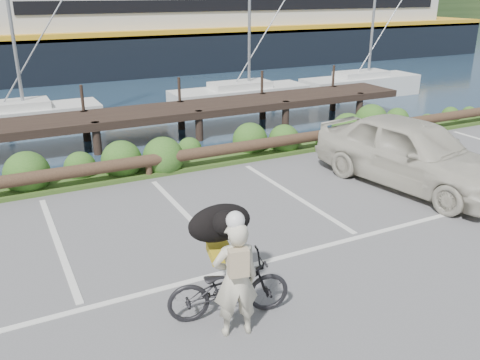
# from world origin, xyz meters

# --- Properties ---
(ground) EXTENTS (72.00, 72.00, 0.00)m
(ground) POSITION_xyz_m (0.00, 0.00, 0.00)
(ground) COLOR #59595B
(harbor_backdrop) EXTENTS (170.00, 160.00, 30.00)m
(harbor_backdrop) POSITION_xyz_m (0.40, 78.42, -0.00)
(harbor_backdrop) COLOR #1C2F43
(harbor_backdrop) RESTS_ON ground
(vegetation_strip) EXTENTS (34.00, 1.60, 0.10)m
(vegetation_strip) POSITION_xyz_m (0.00, 5.30, 0.05)
(vegetation_strip) COLOR #3D5B21
(vegetation_strip) RESTS_ON ground
(log_rail) EXTENTS (32.00, 0.30, 0.60)m
(log_rail) POSITION_xyz_m (0.00, 4.60, 0.00)
(log_rail) COLOR #443021
(log_rail) RESTS_ON ground
(bicycle) EXTENTS (1.86, 0.99, 0.93)m
(bicycle) POSITION_xyz_m (-0.72, -1.49, 0.46)
(bicycle) COLOR black
(bicycle) RESTS_ON ground
(cyclist) EXTENTS (0.69, 0.53, 1.68)m
(cyclist) POSITION_xyz_m (-0.81, -1.90, 0.84)
(cyclist) COLOR beige
(cyclist) RESTS_ON ground
(dog) EXTENTS (0.69, 1.07, 0.57)m
(dog) POSITION_xyz_m (-0.59, -0.94, 1.21)
(dog) COLOR black
(dog) RESTS_ON bicycle
(parked_car) EXTENTS (2.78, 5.13, 1.66)m
(parked_car) POSITION_xyz_m (5.43, 1.27, 0.83)
(parked_car) COLOR beige
(parked_car) RESTS_ON ground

